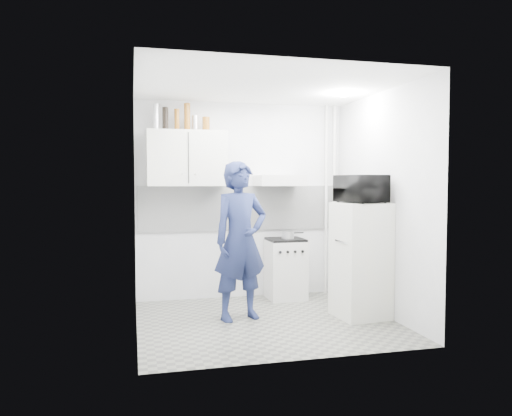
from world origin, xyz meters
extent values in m
plane|color=slate|center=(0.00, 0.00, 0.00)|extent=(2.80, 2.80, 0.00)
plane|color=white|center=(0.00, 0.00, 2.60)|extent=(2.80, 2.80, 0.00)
plane|color=silver|center=(0.00, 1.25, 1.30)|extent=(2.80, 0.00, 2.80)
plane|color=silver|center=(-1.40, 0.00, 1.30)|extent=(0.00, 2.60, 2.60)
plane|color=silver|center=(1.40, 0.00, 1.30)|extent=(0.00, 2.60, 2.60)
imported|color=#1C254C|center=(-0.25, 0.16, 0.89)|extent=(0.74, 0.59, 1.78)
cube|color=silver|center=(0.54, 1.00, 0.39)|extent=(0.48, 0.48, 0.77)
cube|color=#EAE8CD|center=(1.10, -0.09, 0.66)|extent=(0.59, 0.59, 1.31)
cube|color=black|center=(0.54, 1.00, 0.79)|extent=(0.46, 0.46, 0.03)
cylinder|color=silver|center=(0.56, 0.97, 0.85)|extent=(0.17, 0.17, 0.09)
imported|color=black|center=(1.10, -0.09, 1.47)|extent=(0.64, 0.49, 0.32)
cylinder|color=silver|center=(-1.13, 1.07, 2.36)|extent=(0.08, 0.08, 0.33)
cylinder|color=black|center=(-1.02, 1.07, 2.34)|extent=(0.07, 0.07, 0.29)
cylinder|color=brown|center=(-0.87, 1.07, 2.33)|extent=(0.06, 0.06, 0.27)
cylinder|color=brown|center=(-0.74, 1.07, 2.37)|extent=(0.08, 0.08, 0.34)
cylinder|color=silver|center=(-0.64, 1.07, 2.30)|extent=(0.08, 0.08, 0.19)
cylinder|color=brown|center=(-0.50, 1.07, 2.29)|extent=(0.09, 0.09, 0.18)
cube|color=#EAE8CD|center=(-0.75, 1.07, 1.85)|extent=(1.00, 0.35, 0.70)
cube|color=silver|center=(0.45, 1.00, 1.57)|extent=(0.60, 0.50, 0.14)
cube|color=white|center=(0.00, 1.24, 1.20)|extent=(2.74, 0.03, 0.60)
cylinder|color=silver|center=(1.30, 1.17, 1.30)|extent=(0.05, 0.05, 2.60)
cylinder|color=silver|center=(1.18, 1.17, 1.30)|extent=(0.04, 0.04, 2.60)
cylinder|color=white|center=(1.00, 0.20, 2.57)|extent=(0.10, 0.10, 0.02)
camera|label=1|loc=(-1.43, -5.29, 1.55)|focal=35.00mm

